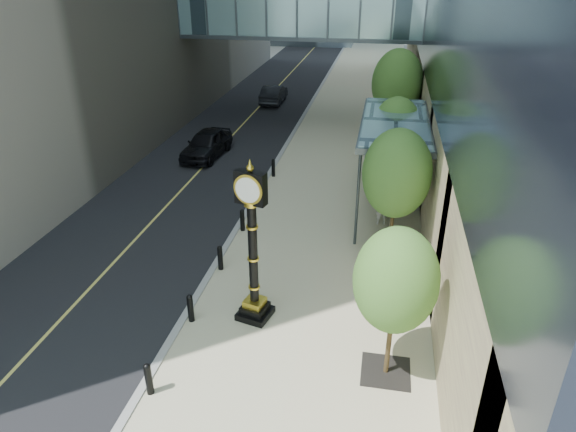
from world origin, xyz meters
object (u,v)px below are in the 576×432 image
object	(u,v)px
car_near	(207,144)
street_clock	(253,256)
pedestrian	(382,208)
car_far	(274,94)

from	to	relation	value
car_near	street_clock	bearing A→B (deg)	-61.30
street_clock	pedestrian	bearing A→B (deg)	76.42
street_clock	car_near	distance (m)	16.16
pedestrian	car_near	size ratio (longest dim) A/B	0.34
street_clock	pedestrian	distance (m)	8.62
pedestrian	car_far	distance (m)	22.68
street_clock	car_near	xyz separation A→B (m)	(-6.61, 14.67, -1.56)
street_clock	car_near	world-z (taller)	street_clock
car_near	pedestrian	bearing A→B (deg)	-29.72
street_clock	pedestrian	world-z (taller)	street_clock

